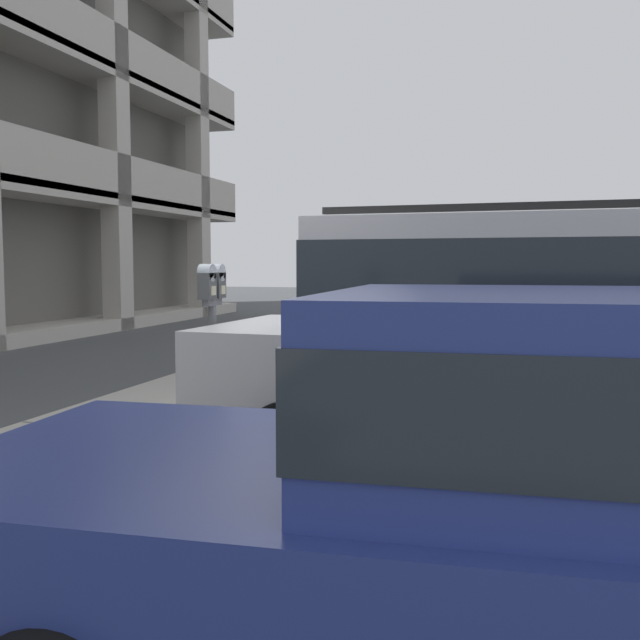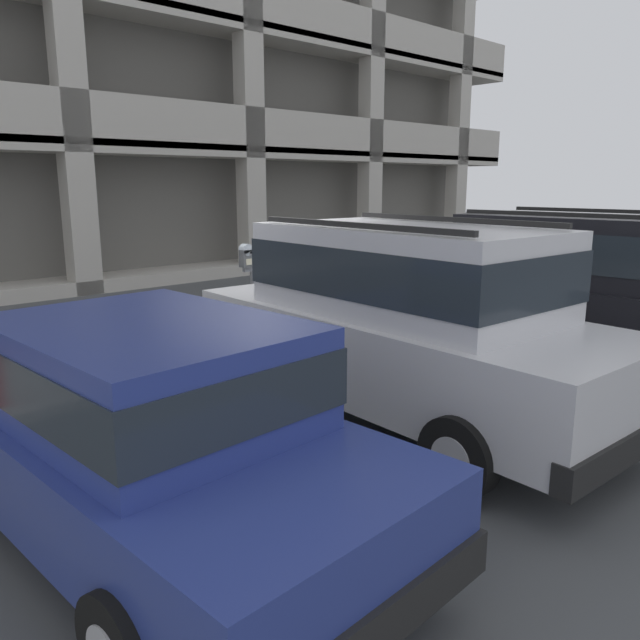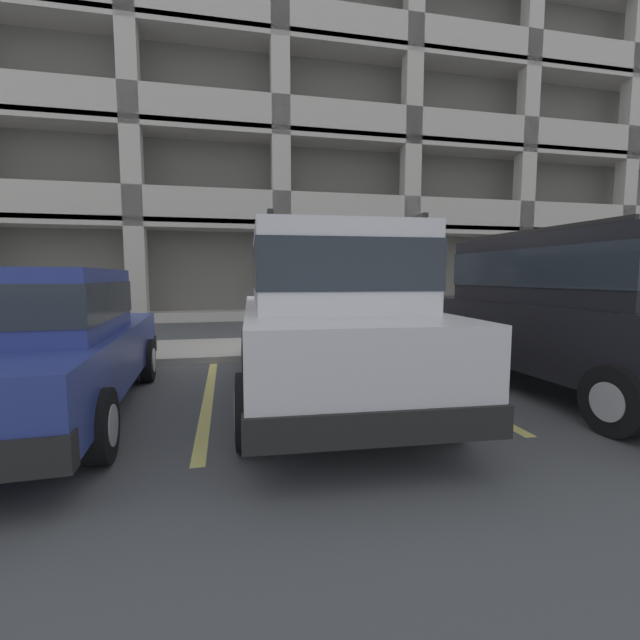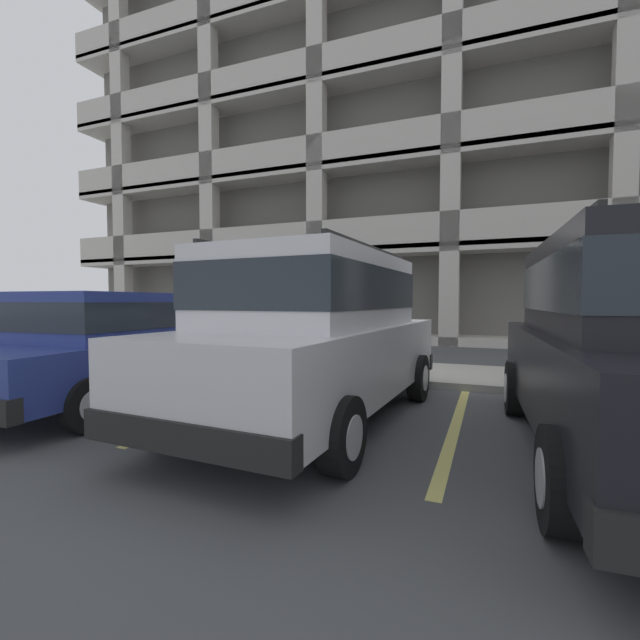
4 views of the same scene
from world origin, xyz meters
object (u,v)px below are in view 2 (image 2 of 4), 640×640
red_sedan (138,422)px  parking_meter_near (253,273)px  dark_hatchback (578,284)px  silver_suv (402,315)px

red_sedan → parking_meter_near: bearing=39.2°
parking_meter_near → red_sedan: bearing=-138.1°
red_sedan → dark_hatchback: dark_hatchback is taller
silver_suv → dark_hatchback: (3.18, -0.33, 0.00)m
red_sedan → parking_meter_near: parking_meter_near is taller
dark_hatchback → parking_meter_near: bearing=136.2°
silver_suv → dark_hatchback: 3.20m
dark_hatchback → parking_meter_near: 4.24m
red_sedan → dark_hatchback: bearing=-3.7°
silver_suv → red_sedan: size_ratio=1.07×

